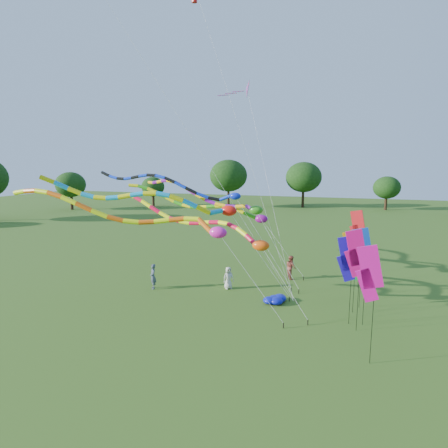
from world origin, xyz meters
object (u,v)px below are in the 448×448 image
(blue_nylon_heap, at_px, (274,299))
(person_b, at_px, (153,276))
(person_c, at_px, (291,267))
(tube_kite_red, at_px, (206,225))
(person_a, at_px, (228,278))
(tube_kite_orange, at_px, (138,216))

(blue_nylon_heap, height_order, person_b, person_b)
(person_b, bearing_deg, person_c, 84.34)
(blue_nylon_heap, distance_m, person_c, 5.32)
(tube_kite_red, bearing_deg, person_b, -151.15)
(person_c, bearing_deg, tube_kite_red, 103.01)
(person_c, bearing_deg, person_a, 102.34)
(tube_kite_red, relative_size, person_c, 7.97)
(tube_kite_orange, distance_m, person_b, 6.48)
(tube_kite_orange, bearing_deg, person_b, 105.69)
(tube_kite_orange, height_order, person_a, tube_kite_orange)
(person_a, distance_m, person_b, 5.17)
(person_c, bearing_deg, tube_kite_orange, 110.61)
(person_a, height_order, person_c, person_c)
(person_a, height_order, person_b, person_b)
(blue_nylon_heap, distance_m, person_a, 3.91)
(tube_kite_orange, bearing_deg, tube_kite_red, 58.82)
(tube_kite_orange, height_order, person_b, tube_kite_orange)
(tube_kite_red, distance_m, person_b, 5.31)
(person_b, xyz_separation_m, person_c, (8.67, 5.25, 0.01))
(tube_kite_red, bearing_deg, person_a, 70.13)
(tube_kite_red, bearing_deg, person_c, 68.10)
(tube_kite_orange, relative_size, person_a, 10.19)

